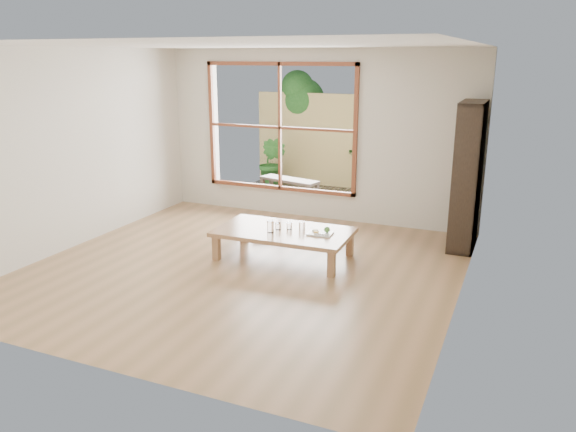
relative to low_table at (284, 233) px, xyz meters
name	(u,v)px	position (x,y,z in m)	size (l,w,h in m)	color
ground	(245,268)	(-0.29, -0.52, -0.32)	(5.00, 5.00, 0.00)	#A27851
low_table	(284,233)	(0.00, 0.00, 0.00)	(1.71, 0.98, 0.37)	#A06F4D
floor_cushion	(275,231)	(-0.52, 0.87, -0.28)	(0.62, 0.62, 0.09)	white
bookshelf	(468,176)	(2.03, 1.38, 0.64)	(0.31, 0.87, 1.93)	#31241B
glass_tall	(270,227)	(-0.11, -0.16, 0.12)	(0.08, 0.08, 0.15)	silver
glass_mid	(302,226)	(0.21, 0.09, 0.10)	(0.08, 0.08, 0.11)	silver
glass_short	(289,226)	(0.05, 0.05, 0.09)	(0.07, 0.07, 0.09)	silver
glass_small	(278,226)	(-0.07, -0.01, 0.09)	(0.07, 0.07, 0.09)	silver
food_tray	(321,233)	(0.49, 0.02, 0.07)	(0.31, 0.23, 0.09)	white
deck	(306,198)	(-0.89, 3.04, -0.32)	(2.80, 2.00, 0.05)	#393129
garden_bench	(289,182)	(-1.12, 2.82, -0.01)	(1.16, 0.58, 0.35)	#31241B
bamboo_fence	(325,141)	(-0.89, 4.04, 0.58)	(2.80, 0.06, 1.80)	tan
shrub_right	(373,166)	(0.13, 3.83, 0.20)	(0.90, 0.78, 1.00)	#295820
shrub_left	(272,162)	(-1.77, 3.49, 0.19)	(0.54, 0.43, 0.97)	#295820
garden_tree	(299,101)	(-1.57, 4.34, 1.30)	(1.04, 0.85, 2.22)	#4C3D2D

